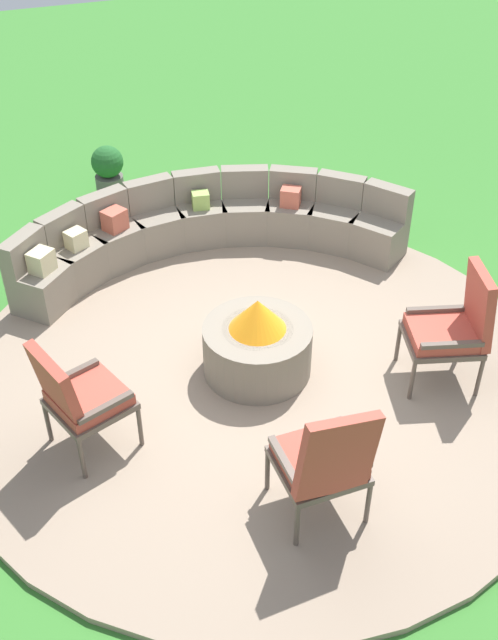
{
  "coord_description": "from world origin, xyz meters",
  "views": [
    {
      "loc": [
        -1.81,
        -4.66,
        4.41
      ],
      "look_at": [
        0.0,
        0.2,
        0.45
      ],
      "focal_mm": 43.2,
      "sensor_mm": 36.0,
      "label": 1
    }
  ],
  "objects_px": {
    "lounge_chair_front_left": "(78,396)",
    "lounge_chair_front_right": "(325,460)",
    "curved_stone_bench": "(205,231)",
    "lounge_chair_back_left": "(455,325)",
    "potted_plant_1": "(108,170)",
    "fire_pit": "(257,344)"
  },
  "relations": [
    {
      "from": "curved_stone_bench",
      "to": "lounge_chair_front_right",
      "type": "relative_size",
      "value": 3.77
    },
    {
      "from": "curved_stone_bench",
      "to": "lounge_chair_front_right",
      "type": "bearing_deg",
      "value": -94.63
    },
    {
      "from": "curved_stone_bench",
      "to": "lounge_chair_front_left",
      "type": "height_order",
      "value": "lounge_chair_front_left"
    },
    {
      "from": "curved_stone_bench",
      "to": "potted_plant_1",
      "type": "relative_size",
      "value": 6.44
    },
    {
      "from": "lounge_chair_front_left",
      "to": "lounge_chair_front_right",
      "type": "height_order",
      "value": "lounge_chair_front_right"
    },
    {
      "from": "lounge_chair_front_left",
      "to": "lounge_chair_front_right",
      "type": "relative_size",
      "value": 0.95
    },
    {
      "from": "lounge_chair_back_left",
      "to": "curved_stone_bench",
      "type": "bearing_deg",
      "value": 43.64
    },
    {
      "from": "curved_stone_bench",
      "to": "lounge_chair_front_left",
      "type": "relative_size",
      "value": 3.97
    },
    {
      "from": "lounge_chair_back_left",
      "to": "potted_plant_1",
      "type": "distance_m",
      "value": 4.71
    },
    {
      "from": "fire_pit",
      "to": "lounge_chair_back_left",
      "type": "height_order",
      "value": "lounge_chair_back_left"
    },
    {
      "from": "fire_pit",
      "to": "lounge_chair_front_left",
      "type": "height_order",
      "value": "lounge_chair_front_left"
    },
    {
      "from": "fire_pit",
      "to": "lounge_chair_front_left",
      "type": "distance_m",
      "value": 1.61
    },
    {
      "from": "lounge_chair_back_left",
      "to": "potted_plant_1",
      "type": "relative_size",
      "value": 1.69
    },
    {
      "from": "fire_pit",
      "to": "lounge_chair_back_left",
      "type": "distance_m",
      "value": 1.62
    },
    {
      "from": "lounge_chair_front_right",
      "to": "lounge_chair_back_left",
      "type": "xyz_separation_m",
      "value": [
        1.6,
        0.95,
        -0.0
      ]
    },
    {
      "from": "lounge_chair_back_left",
      "to": "lounge_chair_front_right",
      "type": "bearing_deg",
      "value": 136.81
    },
    {
      "from": "curved_stone_bench",
      "to": "lounge_chair_front_left",
      "type": "bearing_deg",
      "value": -126.59
    },
    {
      "from": "lounge_chair_front_left",
      "to": "lounge_chair_back_left",
      "type": "relative_size",
      "value": 0.96
    },
    {
      "from": "fire_pit",
      "to": "lounge_chair_front_left",
      "type": "relative_size",
      "value": 0.91
    },
    {
      "from": "fire_pit",
      "to": "potted_plant_1",
      "type": "distance_m",
      "value": 3.67
    },
    {
      "from": "curved_stone_bench",
      "to": "potted_plant_1",
      "type": "xyz_separation_m",
      "value": [
        -0.63,
        1.75,
        -0.02
      ]
    },
    {
      "from": "lounge_chair_front_right",
      "to": "potted_plant_1",
      "type": "bearing_deg",
      "value": 93.27
    }
  ]
}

